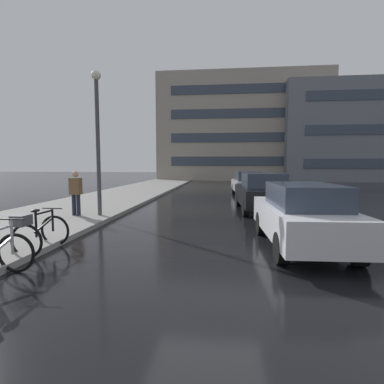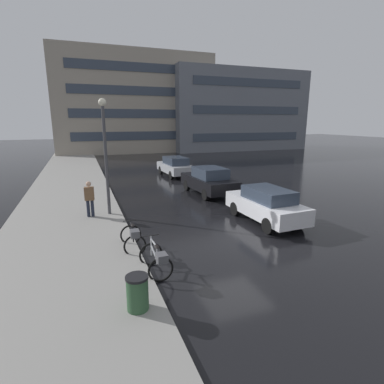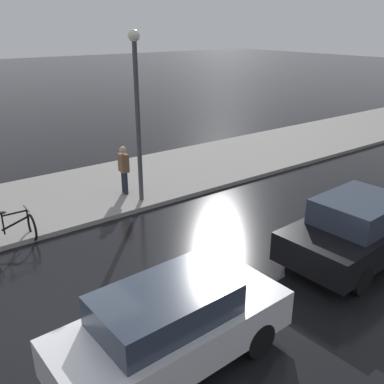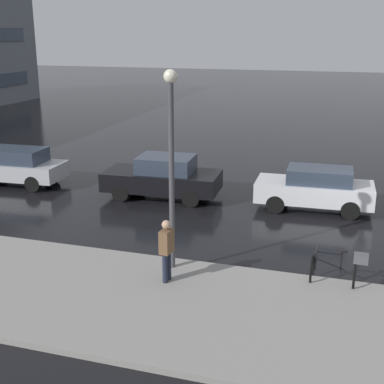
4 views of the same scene
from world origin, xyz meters
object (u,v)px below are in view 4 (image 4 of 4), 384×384
at_px(car_black, 163,177).
at_px(pedestrian, 167,249).
at_px(car_white, 315,188).
at_px(bicycle_second, 339,268).
at_px(car_silver, 14,166).
at_px(streetlamp, 171,153).

distance_m(car_black, pedestrian, 7.40).
xyz_separation_m(car_white, pedestrian, (-7.14, 2.99, 0.20)).
distance_m(bicycle_second, pedestrian, 4.28).
relative_size(bicycle_second, pedestrian, 0.78).
bearing_deg(car_white, car_silver, 91.75).
xyz_separation_m(car_black, pedestrian, (-6.91, -2.64, 0.18)).
relative_size(bicycle_second, car_black, 0.30).
bearing_deg(car_black, car_silver, 91.21).
xyz_separation_m(car_black, streetlamp, (-6.08, -2.50, 2.40)).
bearing_deg(car_black, streetlamp, -157.65).
bearing_deg(streetlamp, bicycle_second, -84.76).
relative_size(car_white, car_silver, 0.97).
distance_m(bicycle_second, car_silver, 14.29).
relative_size(car_black, pedestrian, 2.55).
bearing_deg(car_white, pedestrian, 157.28).
height_order(car_black, pedestrian, pedestrian).
height_order(pedestrian, streetlamp, streetlamp).
distance_m(car_silver, streetlamp, 11.01).
height_order(car_silver, streetlamp, streetlamp).
xyz_separation_m(car_silver, pedestrian, (-6.77, -9.08, 0.20)).
relative_size(car_black, streetlamp, 0.85).
xyz_separation_m(bicycle_second, car_black, (5.70, 6.72, 0.30)).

